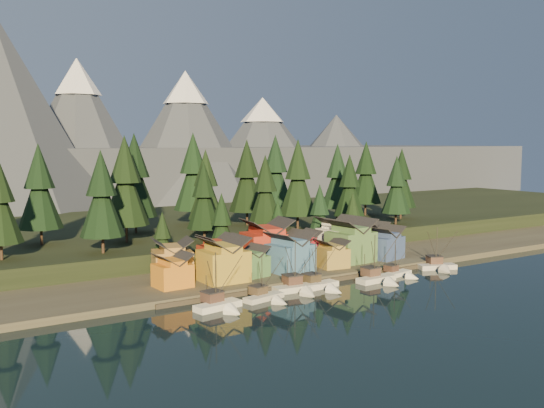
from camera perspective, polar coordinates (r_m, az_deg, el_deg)
ground at (r=130.34m, az=8.41°, el=-8.72°), size 500.00×500.00×0.00m
shore_strip at (r=161.71m, az=-0.94°, el=-5.53°), size 400.00×50.00×1.50m
hillside at (r=204.99m, az=-8.29°, el=-2.53°), size 420.00×100.00×6.00m
dock at (r=142.71m, az=4.04°, el=-7.18°), size 80.00×4.00×1.00m
mountain_ridge at (r=318.65m, az=-18.24°, el=4.37°), size 560.00×190.00×90.00m
boat_0 at (r=119.56m, az=-4.80°, el=-8.80°), size 10.42×11.03×12.46m
boat_1 at (r=125.90m, az=-0.43°, el=-8.24°), size 9.93×10.45×10.65m
boat_2 at (r=133.05m, az=2.59°, el=-7.30°), size 11.14×11.98×12.62m
boat_3 at (r=135.94m, az=4.65°, el=-7.15°), size 11.23×12.02×11.65m
boat_4 at (r=143.88m, az=10.11°, el=-6.39°), size 10.42×11.27×12.30m
boat_5 at (r=151.33m, az=11.97°, el=-6.03°), size 9.47×10.05×9.92m
boat_6 at (r=161.35m, az=15.48°, el=-5.19°), size 10.37×10.94×12.06m
house_front_0 at (r=132.75m, az=-9.34°, el=-6.09°), size 7.74×7.36×7.32m
house_front_1 at (r=136.56m, az=-4.59°, el=-5.08°), size 9.76×9.37×10.05m
house_front_2 at (r=141.48m, az=-2.12°, el=-5.32°), size 8.43×8.48×7.10m
house_front_3 at (r=146.17m, az=1.72°, el=-4.42°), size 10.60×10.21×9.67m
house_front_4 at (r=152.24m, az=5.65°, el=-4.58°), size 7.59×8.07×6.97m
house_front_5 at (r=159.55m, az=7.43°, el=-3.30°), size 11.38×10.48×11.22m
house_front_6 at (r=165.41m, az=10.52°, el=-3.50°), size 10.24×9.87×8.69m
house_back_0 at (r=139.86m, az=-9.36°, el=-5.05°), size 10.19×9.94×9.28m
house_back_1 at (r=144.84m, az=-5.03°, el=-4.64°), size 8.22×8.33×9.19m
house_back_2 at (r=152.65m, az=-0.49°, el=-3.54°), size 12.55×11.77×11.90m
house_back_3 at (r=156.43m, az=2.81°, el=-3.98°), size 8.48×7.57×8.50m
house_back_4 at (r=164.64m, az=6.44°, el=-3.04°), size 10.91×10.54×11.07m
house_back_5 at (r=171.15m, az=9.28°, el=-3.12°), size 9.75×9.82×8.94m
tree_hill_1 at (r=166.85m, az=-21.03°, el=1.27°), size 11.35×11.35×26.43m
tree_hill_2 at (r=149.98m, az=-15.74°, el=0.65°), size 10.69×10.69×24.91m
tree_hill_3 at (r=164.27m, az=-13.63°, el=1.84°), size 12.26×12.26×28.57m
tree_hill_4 at (r=181.01m, az=-12.78°, el=2.35°), size 12.59×12.59×29.34m
tree_hill_5 at (r=162.20m, az=-6.42°, el=0.58°), size 9.31×9.31×21.69m
tree_hill_6 at (r=179.00m, az=-6.24°, el=1.58°), size 10.55×10.55×24.58m
tree_hill_7 at (r=169.07m, az=-0.64°, el=1.11°), size 9.96×9.96×23.19m
tree_hill_8 at (r=193.54m, az=-2.38°, el=2.42°), size 11.85×11.85×27.60m
tree_hill_9 at (r=183.51m, az=2.45°, el=2.25°), size 11.88×11.88×27.68m
tree_hill_10 at (r=208.64m, az=0.32°, el=2.91°), size 12.53×12.53×29.19m
tree_hill_11 at (r=189.42m, az=7.29°, el=1.54°), size 9.86×9.86×22.97m
tree_hill_12 at (r=206.72m, az=6.16°, el=2.40°), size 11.25×11.25×26.21m
tree_hill_13 at (r=199.98m, az=11.63°, el=1.60°), size 9.61×9.61×22.38m
tree_hill_14 at (r=222.84m, az=8.82°, el=2.72°), size 11.60×11.60×27.01m
tree_hill_15 at (r=195.84m, az=-7.41°, el=2.77°), size 12.79×12.79×29.79m
tree_hill_17 at (r=215.41m, az=12.08°, el=2.19°), size 10.52×10.52×24.51m
tree_shore_0 at (r=147.68m, az=-10.26°, el=-3.26°), size 6.29×6.29×14.65m
tree_shore_1 at (r=154.05m, az=-4.76°, el=-2.04°), size 7.89×7.89×18.37m
tree_shore_2 at (r=162.78m, az=0.55°, el=-2.11°), size 6.75×6.75×15.73m
tree_shore_3 at (r=170.48m, az=4.50°, el=-1.07°), size 8.37×8.37×19.51m
tree_shore_4 at (r=178.11m, az=7.58°, el=-1.32°), size 7.13×7.13×16.60m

